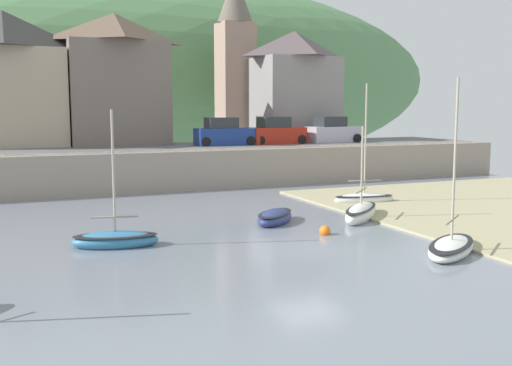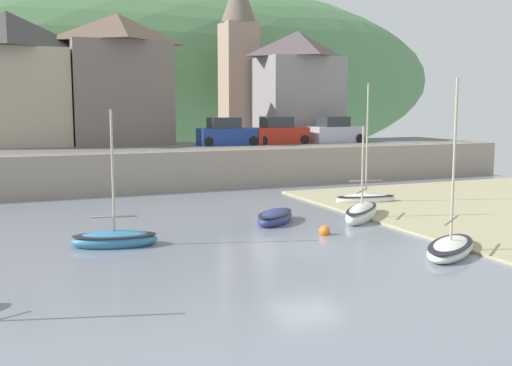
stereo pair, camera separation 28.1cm
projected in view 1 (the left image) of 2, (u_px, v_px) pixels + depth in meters
The scene contains 15 objects.
quay_seawall at pixel (177, 167), 37.66m from camera, with size 48.00×9.40×2.40m.
hillside_backdrop at pixel (130, 79), 72.99m from camera, with size 80.00×44.00×24.26m.
waterfront_building_left at pixel (5, 78), 40.21m from camera, with size 7.94×5.37×9.06m.
waterfront_building_centre at pixel (116, 78), 43.04m from camera, with size 7.15×5.87×9.32m.
waterfront_building_right at pixel (294, 85), 48.64m from camera, with size 6.54×5.51×8.75m.
church_with_spire at pixel (235, 54), 50.56m from camera, with size 3.00×3.00×13.87m.
sailboat_white_hull at pixel (451, 247), 20.96m from camera, with size 3.88×3.43×6.22m.
sailboat_tall_mast at pixel (115, 239), 22.00m from camera, with size 3.34×1.99×5.17m.
rowboat_small_beached at pixel (364, 198), 31.76m from camera, with size 3.44×1.50×6.46m.
sailboat_blue_trim at pixel (361, 213), 27.31m from camera, with size 3.65×3.61×4.44m.
sailboat_nearest_shore at pixel (275, 217), 26.48m from camera, with size 2.93×3.01×0.77m.
parked_car_near_slipway at pixel (224, 134), 42.00m from camera, with size 4.11×1.82×1.95m.
parked_car_by_wall at pixel (276, 133), 43.57m from camera, with size 4.16×1.84×1.95m.
parked_car_end_of_row at pixel (332, 132), 45.39m from camera, with size 4.22×2.01×1.95m.
mooring_buoy at pixel (325, 231), 24.02m from camera, with size 0.46×0.46×0.46m.
Camera 1 is at (-10.08, -18.94, 5.11)m, focal length 42.01 mm.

